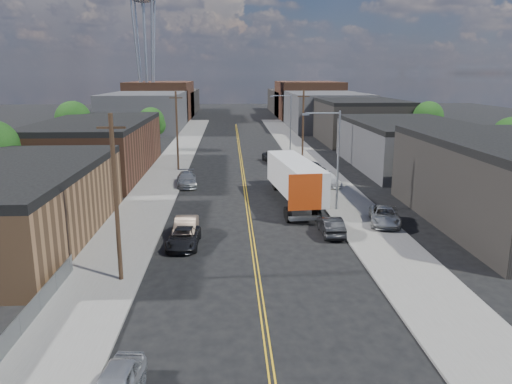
{
  "coord_description": "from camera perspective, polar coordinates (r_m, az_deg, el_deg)",
  "views": [
    {
      "loc": [
        -1.61,
        -18.24,
        12.14
      ],
      "look_at": [
        0.54,
        22.19,
        2.5
      ],
      "focal_mm": 35.0,
      "sensor_mm": 36.0,
      "label": 1
    }
  ],
  "objects": [
    {
      "name": "car_right_lot_b",
      "position": [
        55.31,
        8.28,
        1.43
      ],
      "size": [
        2.62,
        4.79,
        1.32
      ],
      "primitive_type": "imported",
      "rotation": [
        0.0,
        0.0,
        0.18
      ],
      "color": "silver",
      "rests_on": "sidewalk_right"
    },
    {
      "name": "chainlink_fence",
      "position": [
        26.5,
        -25.37,
        -13.67
      ],
      "size": [
        0.05,
        16.0,
        1.22
      ],
      "color": "slate",
      "rests_on": "ground"
    },
    {
      "name": "skyline_left_c",
      "position": [
        159.54,
        -9.82,
        10.09
      ],
      "size": [
        16.0,
        40.0,
        7.0
      ],
      "primitive_type": "cube",
      "color": "black",
      "rests_on": "ground"
    },
    {
      "name": "tree_left_far",
      "position": [
        81.54,
        -11.85,
        7.78
      ],
      "size": [
        4.35,
        4.2,
        6.97
      ],
      "color": "black",
      "rests_on": "ground"
    },
    {
      "name": "car_left_b",
      "position": [
        38.13,
        -8.03,
        -4.09
      ],
      "size": [
        1.69,
        4.69,
        1.54
      ],
      "primitive_type": "imported",
      "rotation": [
        0.0,
        0.0,
        -0.01
      ],
      "color": "#8C715C",
      "rests_on": "ground"
    },
    {
      "name": "warehouse_brown",
      "position": [
        64.97,
        -17.7,
        4.94
      ],
      "size": [
        12.0,
        26.0,
        6.6
      ],
      "color": "#4E2E1F",
      "rests_on": "ground"
    },
    {
      "name": "streetlight_near",
      "position": [
        44.73,
        8.89,
        4.47
      ],
      "size": [
        3.39,
        0.25,
        9.0
      ],
      "color": "gray",
      "rests_on": "ground"
    },
    {
      "name": "car_right_oncoming",
      "position": [
        38.87,
        8.55,
        -3.84
      ],
      "size": [
        1.53,
        4.39,
        1.45
      ],
      "primitive_type": "imported",
      "rotation": [
        0.0,
        0.0,
        3.14
      ],
      "color": "black",
      "rests_on": "ground"
    },
    {
      "name": "skyline_right_c",
      "position": [
        159.94,
        4.79,
        10.25
      ],
      "size": [
        16.0,
        40.0,
        7.0
      ],
      "primitive_type": "cube",
      "color": "black",
      "rests_on": "ground"
    },
    {
      "name": "warehouse_tan",
      "position": [
        40.86,
        -26.61,
        -1.27
      ],
      "size": [
        12.0,
        22.0,
        5.6
      ],
      "color": "brown",
      "rests_on": "ground"
    },
    {
      "name": "industrial_right_c",
      "position": [
        93.65,
        11.68,
        8.01
      ],
      "size": [
        14.0,
        22.0,
        7.6
      ],
      "color": "black",
      "rests_on": "ground"
    },
    {
      "name": "tree_left_mid",
      "position": [
        76.86,
        -20.11,
        7.61
      ],
      "size": [
        5.1,
        5.04,
        8.37
      ],
      "color": "black",
      "rests_on": "ground"
    },
    {
      "name": "sidewalk_right",
      "position": [
        65.33,
        6.8,
        2.65
      ],
      "size": [
        5.0,
        140.0,
        0.15
      ],
      "primitive_type": "cube",
      "color": "slate",
      "rests_on": "ground"
    },
    {
      "name": "car_left_c",
      "position": [
        36.27,
        -8.29,
        -5.21
      ],
      "size": [
        2.36,
        4.82,
        1.32
      ],
      "primitive_type": "imported",
      "rotation": [
        0.0,
        0.0,
        -0.04
      ],
      "color": "black",
      "rests_on": "ground"
    },
    {
      "name": "skyline_left_b",
      "position": [
        139.64,
        -10.79,
        10.23
      ],
      "size": [
        16.0,
        26.0,
        10.0
      ],
      "primitive_type": "cube",
      "color": "#4E2E1F",
      "rests_on": "ground"
    },
    {
      "name": "tree_right_far",
      "position": [
        84.7,
        19.11,
        7.95
      ],
      "size": [
        4.85,
        4.76,
        7.91
      ],
      "color": "black",
      "rests_on": "ground"
    },
    {
      "name": "skyline_right_b",
      "position": [
        140.1,
        5.92,
        10.4
      ],
      "size": [
        16.0,
        26.0,
        10.0
      ],
      "primitive_type": "cube",
      "color": "#4E2E1F",
      "rests_on": "ground"
    },
    {
      "name": "utility_pole_left_far",
      "position": [
        63.97,
        -9.01,
        6.94
      ],
      "size": [
        1.6,
        0.26,
        10.0
      ],
      "color": "black",
      "rests_on": "ground"
    },
    {
      "name": "streetlight_far",
      "position": [
        79.08,
        3.69,
        8.42
      ],
      "size": [
        3.39,
        0.25,
        9.0
      ],
      "color": "gray",
      "rests_on": "ground"
    },
    {
      "name": "car_right_lot_a",
      "position": [
        41.98,
        14.5,
        -2.65
      ],
      "size": [
        3.37,
        5.4,
        1.39
      ],
      "primitive_type": "imported",
      "rotation": [
        0.0,
        0.0,
        -0.22
      ],
      "color": "#96999B",
      "rests_on": "sidewalk_right"
    },
    {
      "name": "utility_pole_left_near",
      "position": [
        29.83,
        -15.72,
        -0.69
      ],
      "size": [
        1.6,
        0.26,
        10.0
      ],
      "color": "black",
      "rests_on": "ground"
    },
    {
      "name": "utility_pole_right",
      "position": [
        67.33,
        5.39,
        7.36
      ],
      "size": [
        1.6,
        0.26,
        10.0
      ],
      "color": "black",
      "rests_on": "ground"
    },
    {
      "name": "car_ahead_truck",
      "position": [
        69.89,
        2.01,
        3.99
      ],
      "size": [
        3.11,
        5.56,
        1.47
      ],
      "primitive_type": "imported",
      "rotation": [
        0.0,
        0.0,
        0.13
      ],
      "color": "black",
      "rests_on": "ground"
    },
    {
      "name": "car_left_d",
      "position": [
        55.61,
        -7.93,
        1.45
      ],
      "size": [
        2.58,
        5.38,
        1.51
      ],
      "primitive_type": "imported",
      "rotation": [
        0.0,
        0.0,
        0.09
      ],
      "color": "gray",
      "rests_on": "ground"
    },
    {
      "name": "sidewalk_left",
      "position": [
        64.86,
        -9.99,
        2.46
      ],
      "size": [
        5.0,
        140.0,
        0.15
      ],
      "primitive_type": "cube",
      "color": "slate",
      "rests_on": "ground"
    },
    {
      "name": "car_right_lot_c",
      "position": [
        62.53,
        6.61,
        2.87
      ],
      "size": [
        3.05,
        4.22,
        1.34
      ],
      "primitive_type": "imported",
      "rotation": [
        0.0,
        0.0,
        0.42
      ],
      "color": "black",
      "rests_on": "sidewalk_right"
    },
    {
      "name": "skyline_right_a",
      "position": [
        115.57,
        7.84,
        9.23
      ],
      "size": [
        16.0,
        30.0,
        8.0
      ],
      "primitive_type": "cube",
      "color": "#3A3A3D",
      "rests_on": "ground"
    },
    {
      "name": "centerline",
      "position": [
        64.41,
        -1.56,
        2.53
      ],
      "size": [
        0.32,
        120.0,
        0.01
      ],
      "primitive_type": "cube",
      "color": "gold",
      "rests_on": "ground"
    },
    {
      "name": "ground",
      "position": [
        79.19,
        -1.86,
        4.56
      ],
      "size": [
        260.0,
        260.0,
        0.0
      ],
      "primitive_type": "plane",
      "color": "black",
      "rests_on": "ground"
    },
    {
      "name": "industrial_right_b",
      "position": [
        69.04,
        17.05,
        5.24
      ],
      "size": [
        14.0,
        24.0,
        6.1
      ],
      "color": "#3A3A3D",
      "rests_on": "ground"
    },
    {
      "name": "tree_right_near",
      "position": [
        63.23,
        27.16,
        5.32
      ],
      "size": [
        4.6,
        4.48,
        7.44
      ],
      "color": "black",
      "rests_on": "ground"
    },
    {
      "name": "skyline_left_a",
      "position": [
        115.01,
        -12.4,
        9.02
      ],
      "size": [
        16.0,
        30.0,
        8.0
      ],
      "primitive_type": "cube",
      "color": "#3A3A3D",
      "rests_on": "ground"
    },
    {
      "name": "semi_truck",
      "position": [
        48.4,
        4.22,
        1.79
      ],
      "size": [
        4.21,
        16.6,
        4.28
      ],
      "rotation": [
        0.0,
        0.0,
        0.11
      ],
      "color": "silver",
      "rests_on": "ground"
    }
  ]
}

